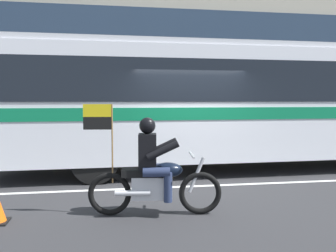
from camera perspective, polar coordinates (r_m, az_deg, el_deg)
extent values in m
plane|color=#2B2B2D|center=(8.57, 3.39, -8.35)|extent=(60.00, 60.00, 0.00)
cube|color=#A39E93|center=(13.51, -1.47, -3.45)|extent=(28.00, 3.80, 0.15)
cube|color=silver|center=(8.00, 4.36, -9.23)|extent=(26.60, 0.14, 0.01)
cube|color=#233347|center=(15.53, -2.50, 15.27)|extent=(25.76, 0.10, 1.40)
cube|color=silver|center=(10.10, 12.57, 3.33)|extent=(13.13, 2.83, 2.70)
cube|color=black|center=(10.11, 12.62, 6.45)|extent=(12.08, 2.85, 0.96)
cube|color=#0F7247|center=(10.10, 12.55, 2.20)|extent=(12.87, 2.85, 0.28)
cube|color=#BABCC3|center=(10.18, 12.69, 11.29)|extent=(12.86, 2.69, 0.16)
cylinder|color=black|center=(8.29, -11.24, -5.19)|extent=(1.04, 0.30, 1.04)
torus|color=black|center=(6.06, 4.99, -10.26)|extent=(0.70, 0.18, 0.69)
torus|color=black|center=(6.05, -8.99, -10.31)|extent=(0.70, 0.18, 0.69)
cube|color=silver|center=(5.99, -2.49, -9.43)|extent=(0.67, 0.36, 0.36)
ellipsoid|color=black|center=(5.93, -0.06, -6.79)|extent=(0.51, 0.34, 0.24)
cube|color=black|center=(5.94, -4.44, -7.18)|extent=(0.59, 0.33, 0.12)
cylinder|color=silver|center=(5.98, 4.43, -7.49)|extent=(0.28, 0.09, 0.58)
cylinder|color=silver|center=(5.92, 3.68, -4.47)|extent=(0.12, 0.64, 0.04)
cylinder|color=silver|center=(5.86, -5.48, -10.27)|extent=(0.56, 0.16, 0.09)
cube|color=black|center=(5.88, -3.19, -3.93)|extent=(0.32, 0.39, 0.56)
sphere|color=black|center=(5.84, -3.20, 0.06)|extent=(0.26, 0.26, 0.26)
cylinder|color=#232D4C|center=(6.11, -1.82, -6.48)|extent=(0.44, 0.20, 0.15)
cylinder|color=#232D4C|center=(6.16, -0.12, -8.67)|extent=(0.13, 0.13, 0.46)
cylinder|color=#232D4C|center=(5.75, -1.80, -7.14)|extent=(0.44, 0.20, 0.15)
cylinder|color=#232D4C|center=(5.81, 0.00, -9.45)|extent=(0.13, 0.13, 0.46)
cylinder|color=black|center=(6.07, -0.89, -3.29)|extent=(0.53, 0.18, 0.32)
cylinder|color=black|center=(5.68, -0.80, -3.81)|extent=(0.53, 0.18, 0.32)
cylinder|color=olive|center=(5.90, -8.59, -2.72)|extent=(0.02, 0.02, 1.25)
cube|color=yellow|center=(5.89, -10.87, 2.36)|extent=(0.44, 0.08, 0.20)
cube|color=black|center=(5.90, -10.85, 0.42)|extent=(0.44, 0.08, 0.20)
cylinder|color=gold|center=(12.48, -2.32, -2.39)|extent=(0.22, 0.22, 0.58)
sphere|color=gold|center=(12.44, -2.32, -0.74)|extent=(0.20, 0.20, 0.20)
cylinder|color=gold|center=(12.33, -2.24, -2.32)|extent=(0.09, 0.10, 0.09)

